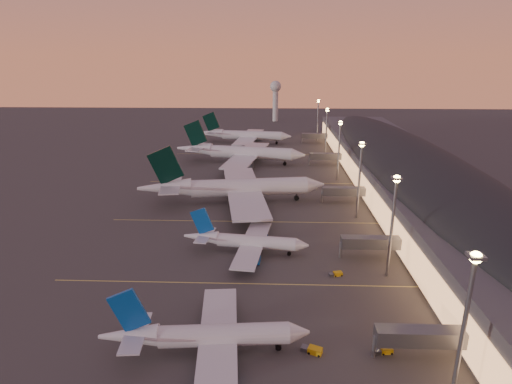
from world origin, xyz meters
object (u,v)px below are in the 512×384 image
(airliner_narrow_north, at_px, (246,241))
(airliner_wide_mid, at_px, (240,153))
(baggage_tug_a, at_px, (312,350))
(baggage_tug_b, at_px, (384,351))
(radar_tower, at_px, (276,94))
(baggage_tug_c, at_px, (336,274))
(airliner_wide_far, at_px, (244,135))
(airliner_narrow_south, at_px, (206,336))
(airliner_wide_near, at_px, (233,188))

(airliner_narrow_north, bearing_deg, airliner_wide_mid, 102.33)
(baggage_tug_a, relative_size, baggage_tug_b, 1.21)
(airliner_narrow_north, bearing_deg, radar_tower, 95.07)
(baggage_tug_b, bearing_deg, baggage_tug_c, 92.25)
(airliner_wide_far, distance_m, baggage_tug_a, 196.78)
(airliner_narrow_north, bearing_deg, baggage_tug_a, -63.07)
(airliner_wide_mid, xyz_separation_m, radar_tower, (18.68, 145.57, 16.42))
(airliner_narrow_south, relative_size, baggage_tug_a, 9.24)
(airliner_wide_near, bearing_deg, baggage_tug_b, -75.68)
(airliner_narrow_south, distance_m, airliner_wide_far, 195.83)
(airliner_wide_mid, distance_m, airliner_wide_far, 51.40)
(airliner_wide_mid, xyz_separation_m, baggage_tug_c, (32.19, -114.69, -5.00))
(airliner_wide_near, height_order, airliner_wide_mid, airliner_wide_near)
(airliner_wide_mid, height_order, baggage_tug_a, airliner_wide_mid)
(baggage_tug_a, bearing_deg, airliner_narrow_north, 132.34)
(airliner_wide_mid, height_order, airliner_wide_far, airliner_wide_mid)
(airliner_wide_mid, bearing_deg, airliner_wide_far, 101.13)
(baggage_tug_a, distance_m, baggage_tug_c, 30.25)
(baggage_tug_a, bearing_deg, airliner_narrow_south, -155.46)
(airliner_narrow_south, distance_m, radar_tower, 290.86)
(airliner_wide_near, distance_m, radar_tower, 207.52)
(airliner_narrow_south, xyz_separation_m, baggage_tug_c, (27.83, 29.67, -3.08))
(baggage_tug_a, bearing_deg, airliner_wide_mid, 122.11)
(airliner_wide_mid, bearing_deg, airliner_wide_near, -78.38)
(radar_tower, bearing_deg, baggage_tug_c, -87.03)
(airliner_wide_near, relative_size, airliner_wide_mid, 1.04)
(baggage_tug_b, bearing_deg, radar_tower, 86.52)
(airliner_wide_mid, distance_m, radar_tower, 147.68)
(radar_tower, distance_m, baggage_tug_c, 261.49)
(airliner_wide_far, bearing_deg, baggage_tug_c, -71.46)
(airliner_wide_far, bearing_deg, radar_tower, 85.17)
(airliner_wide_mid, relative_size, baggage_tug_c, 18.87)
(airliner_wide_mid, distance_m, baggage_tug_a, 145.78)
(airliner_wide_far, distance_m, baggage_tug_b, 198.47)
(airliner_narrow_north, height_order, baggage_tug_a, airliner_narrow_north)
(radar_tower, bearing_deg, airliner_narrow_north, -92.24)
(airliner_narrow_south, relative_size, airliner_narrow_north, 1.09)
(baggage_tug_b, xyz_separation_m, baggage_tug_c, (-4.71, 28.64, 0.00))
(airliner_wide_near, xyz_separation_m, airliner_wide_far, (-3.33, 112.03, -0.77))
(airliner_narrow_north, distance_m, baggage_tug_c, 26.43)
(airliner_narrow_north, distance_m, airliner_wide_far, 154.05)
(radar_tower, bearing_deg, airliner_wide_mid, -97.31)
(airliner_narrow_north, xyz_separation_m, airliner_wide_near, (-6.96, 41.67, 2.42))
(baggage_tug_c, bearing_deg, baggage_tug_a, -120.26)
(radar_tower, height_order, baggage_tug_c, radar_tower)
(airliner_narrow_north, bearing_deg, baggage_tug_b, -48.47)
(airliner_wide_far, xyz_separation_m, baggage_tug_c, (33.48, -166.07, -4.43))
(airliner_narrow_north, bearing_deg, baggage_tug_c, -20.78)
(airliner_wide_mid, relative_size, baggage_tug_a, 15.96)
(baggage_tug_a, xyz_separation_m, baggage_tug_b, (13.12, 0.41, -0.08))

